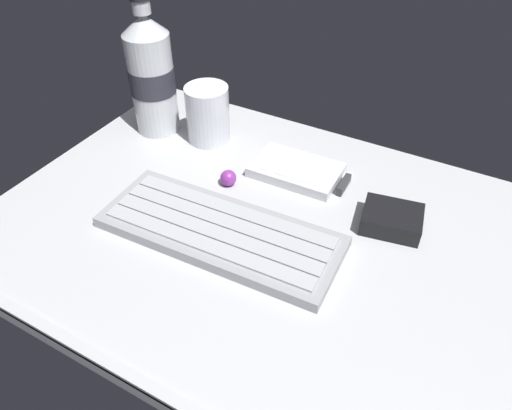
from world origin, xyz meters
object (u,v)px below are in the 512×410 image
object	(u,v)px
keyboard	(220,231)
water_bottle	(151,75)
handheld_device	(301,171)
trackball_mouse	(228,178)
charger_block	(392,219)
juice_cup	(208,116)

from	to	relation	value
keyboard	water_bottle	world-z (taller)	water_bottle
handheld_device	water_bottle	size ratio (longest dim) A/B	0.62
water_bottle	trackball_mouse	bearing A→B (deg)	-22.35
keyboard	water_bottle	distance (cm)	27.94
water_bottle	charger_block	bearing A→B (deg)	-6.76
keyboard	juice_cup	world-z (taller)	juice_cup
keyboard	handheld_device	world-z (taller)	keyboard
charger_block	trackball_mouse	distance (cm)	21.76
handheld_device	trackball_mouse	world-z (taller)	trackball_mouse
charger_block	trackball_mouse	size ratio (longest dim) A/B	3.18
juice_cup	trackball_mouse	distance (cm)	12.17
handheld_device	water_bottle	distance (cm)	26.09
juice_cup	water_bottle	size ratio (longest dim) A/B	0.41
juice_cup	charger_block	size ratio (longest dim) A/B	1.21
handheld_device	charger_block	distance (cm)	14.55
keyboard	charger_block	distance (cm)	20.75
handheld_device	charger_block	size ratio (longest dim) A/B	1.85
juice_cup	charger_block	bearing A→B (deg)	-11.02
handheld_device	juice_cup	size ratio (longest dim) A/B	1.52
juice_cup	trackball_mouse	xyz separation A→B (cm)	(8.45, -8.29, -2.81)
water_bottle	handheld_device	bearing A→B (deg)	-1.20
keyboard	handheld_device	size ratio (longest dim) A/B	2.27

